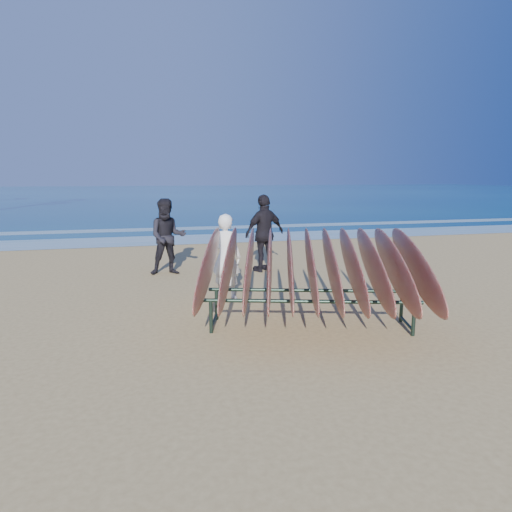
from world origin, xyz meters
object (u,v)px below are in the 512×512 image
Objects in this scene: person_white at (226,257)px; person_dark_b at (265,233)px; person_dark_a at (168,237)px; surfboard_rack at (311,266)px.

person_white is 0.87× the size of person_dark_b.
surfboard_rack is at bearing -66.26° from person_dark_a.
person_dark_b is at bearing -88.62° from person_white.
person_dark_a is at bearing -26.43° from person_dark_b.
person_dark_b reaches higher than person_dark_a.
person_dark_b is at bearing -4.21° from person_dark_a.
person_white is (-0.94, 1.98, -0.16)m from surfboard_rack.
person_dark_b reaches higher than person_white.
person_dark_b is at bearing 100.74° from surfboard_rack.
person_white is 2.63m from person_dark_a.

